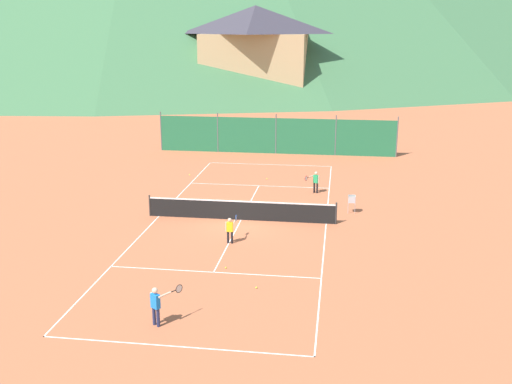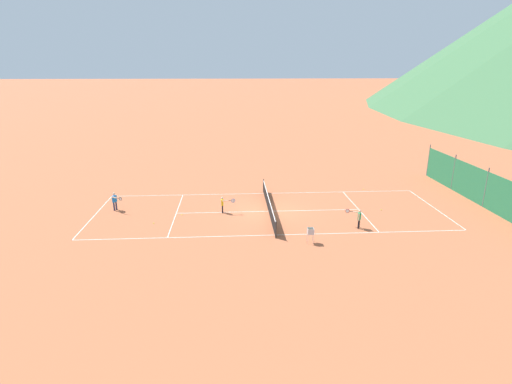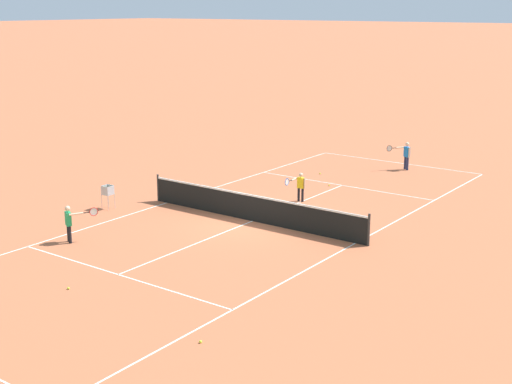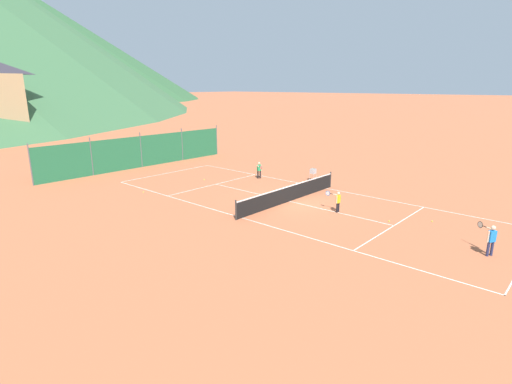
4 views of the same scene
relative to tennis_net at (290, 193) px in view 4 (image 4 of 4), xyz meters
The scene contains 12 objects.
ground_plane 0.50m from the tennis_net, ahead, with size 600.00×600.00×0.00m, color #B7603D.
court_line_markings 0.50m from the tennis_net, ahead, with size 8.25×23.85×0.01m.
tennis_net is the anchor object (origin of this frame).
windscreen_fence_far 15.52m from the tennis_net, 90.00° to the left, with size 17.28×0.08×2.90m.
player_near_service 3.16m from the tennis_net, 88.92° to the right, with size 0.39×0.97×1.14m.
player_near_baseline 6.26m from the tennis_net, 57.89° to the left, with size 0.78×0.88×1.22m.
player_far_service 10.75m from the tennis_net, 94.71° to the right, with size 0.88×0.86×1.29m.
tennis_ball_alley_left 6.00m from the tennis_net, 86.26° to the right, with size 0.07×0.07×0.07m, color #CCE033.
tennis_ball_near_corner 7.83m from the tennis_net, 76.54° to the right, with size 0.07×0.07×0.07m, color #CCE033.
tennis_ball_far_corner 9.46m from the tennis_net, 119.30° to the left, with size 0.07×0.07×0.07m, color #CCE033.
tennis_ball_mid_court 7.96m from the tennis_net, 88.00° to the left, with size 0.07×0.07×0.07m, color #CCE033.
ball_hopper 5.64m from the tennis_net, 19.79° to the left, with size 0.36×0.36×0.89m.
Camera 4 is at (-18.33, -13.59, 6.67)m, focal length 28.00 mm.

